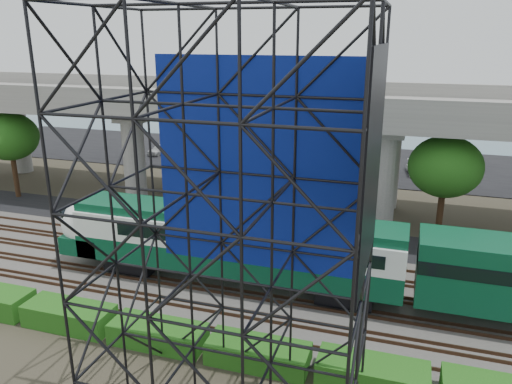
% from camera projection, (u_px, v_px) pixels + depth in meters
% --- Properties ---
extents(ground, '(140.00, 140.00, 0.00)m').
position_uv_depth(ground, '(180.00, 297.00, 28.09)').
color(ground, '#474233').
rests_on(ground, ground).
extents(ballast_bed, '(90.00, 12.00, 0.20)m').
position_uv_depth(ballast_bed, '(194.00, 280.00, 29.87)').
color(ballast_bed, slate).
rests_on(ballast_bed, ground).
extents(service_road, '(90.00, 5.00, 0.08)m').
position_uv_depth(service_road, '(241.00, 230.00, 37.61)').
color(service_road, black).
rests_on(service_road, ground).
extents(parking_lot, '(90.00, 18.00, 0.08)m').
position_uv_depth(parking_lot, '(307.00, 159.00, 58.96)').
color(parking_lot, black).
rests_on(parking_lot, ground).
extents(harbor_water, '(140.00, 40.00, 0.03)m').
position_uv_depth(harbor_water, '(336.00, 128.00, 78.95)').
color(harbor_water, slate).
rests_on(harbor_water, ground).
extents(rail_tracks, '(90.00, 9.52, 0.16)m').
position_uv_depth(rail_tracks, '(194.00, 277.00, 29.82)').
color(rail_tracks, '#472D1E').
rests_on(rail_tracks, ballast_bed).
extents(commuter_train, '(29.30, 3.06, 4.30)m').
position_uv_depth(commuter_train, '(268.00, 246.00, 27.69)').
color(commuter_train, black).
rests_on(commuter_train, rail_tracks).
extents(overpass, '(80.00, 12.00, 12.40)m').
position_uv_depth(overpass, '(263.00, 111.00, 40.15)').
color(overpass, '#9E9B93').
rests_on(overpass, ground).
extents(scaffold_tower, '(9.36, 6.36, 15.00)m').
position_uv_depth(scaffold_tower, '(230.00, 241.00, 16.80)').
color(scaffold_tower, black).
rests_on(scaffold_tower, ground).
extents(hedge_strip, '(34.60, 1.80, 1.20)m').
position_uv_depth(hedge_strip, '(158.00, 333.00, 23.72)').
color(hedge_strip, '#165012').
rests_on(hedge_strip, ground).
extents(trees, '(40.94, 16.94, 7.69)m').
position_uv_depth(trees, '(211.00, 140.00, 42.45)').
color(trees, '#382314').
rests_on(trees, ground).
extents(suv, '(5.21, 3.23, 1.34)m').
position_uv_depth(suv, '(153.00, 213.00, 39.14)').
color(suv, black).
rests_on(suv, service_road).
extents(parked_cars, '(38.12, 9.68, 1.31)m').
position_uv_depth(parked_cars, '(316.00, 156.00, 57.98)').
color(parked_cars, silver).
rests_on(parked_cars, parking_lot).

